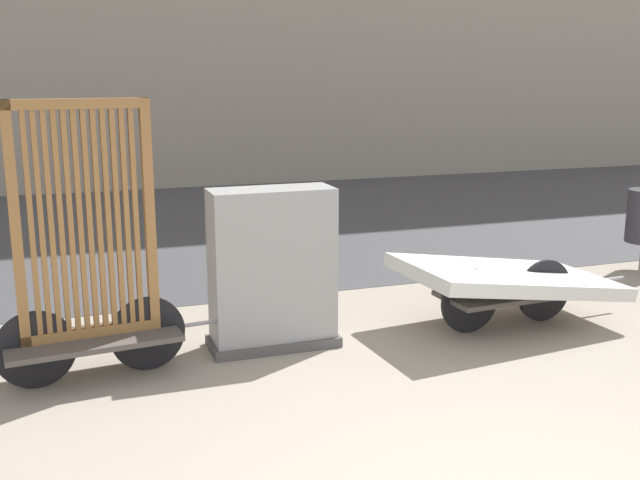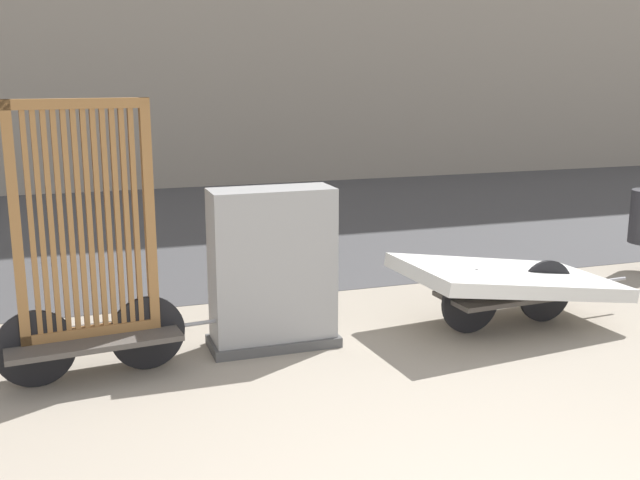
% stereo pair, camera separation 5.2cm
% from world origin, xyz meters
% --- Properties ---
extents(road_strip, '(56.00, 7.54, 0.01)m').
position_xyz_m(road_strip, '(0.00, 8.11, 0.00)').
color(road_strip, '#424244').
rests_on(road_strip, ground_plane).
extents(bike_cart_with_bedframe, '(1.97, 0.68, 2.00)m').
position_xyz_m(bike_cart_with_bedframe, '(-1.73, 2.85, 0.77)').
color(bike_cart_with_bedframe, '#4C4742').
rests_on(bike_cart_with_bedframe, ground_plane).
extents(bike_cart_with_mattress, '(2.29, 1.18, 0.64)m').
position_xyz_m(bike_cart_with_mattress, '(1.73, 2.85, 0.42)').
color(bike_cart_with_mattress, '#4C4742').
rests_on(bike_cart_with_mattress, ground_plane).
extents(utility_cabinet, '(1.03, 0.45, 1.29)m').
position_xyz_m(utility_cabinet, '(-0.33, 3.06, 0.60)').
color(utility_cabinet, '#4C4C4C').
rests_on(utility_cabinet, ground_plane).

